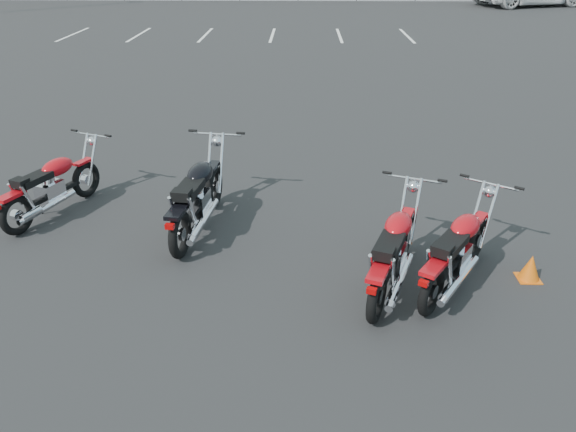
{
  "coord_description": "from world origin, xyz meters",
  "views": [
    {
      "loc": [
        0.37,
        -6.02,
        3.95
      ],
      "look_at": [
        0.2,
        0.6,
        0.65
      ],
      "focal_mm": 35.0,
      "sensor_mm": 36.0,
      "label": 1
    }
  ],
  "objects_px": {
    "motorcycle_second_black": "(198,197)",
    "motorcycle_rear_red": "(458,251)",
    "motorcycle_third_red": "(394,251)",
    "motorcycle_front_red": "(52,186)"
  },
  "relations": [
    {
      "from": "motorcycle_front_red",
      "to": "motorcycle_rear_red",
      "type": "relative_size",
      "value": 1.04
    },
    {
      "from": "motorcycle_third_red",
      "to": "motorcycle_rear_red",
      "type": "relative_size",
      "value": 1.09
    },
    {
      "from": "motorcycle_front_red",
      "to": "motorcycle_rear_red",
      "type": "bearing_deg",
      "value": -17.94
    },
    {
      "from": "motorcycle_front_red",
      "to": "motorcycle_third_red",
      "type": "distance_m",
      "value": 5.38
    },
    {
      "from": "motorcycle_second_black",
      "to": "motorcycle_third_red",
      "type": "height_order",
      "value": "motorcycle_second_black"
    },
    {
      "from": "motorcycle_second_black",
      "to": "motorcycle_rear_red",
      "type": "distance_m",
      "value": 3.73
    },
    {
      "from": "motorcycle_second_black",
      "to": "motorcycle_third_red",
      "type": "xyz_separation_m",
      "value": [
        2.66,
        -1.47,
        -0.04
      ]
    },
    {
      "from": "motorcycle_front_red",
      "to": "motorcycle_second_black",
      "type": "relative_size",
      "value": 0.88
    },
    {
      "from": "motorcycle_front_red",
      "to": "motorcycle_third_red",
      "type": "xyz_separation_m",
      "value": [
        5.02,
        -1.92,
        0.02
      ]
    },
    {
      "from": "motorcycle_second_black",
      "to": "motorcycle_rear_red",
      "type": "xyz_separation_m",
      "value": [
        3.45,
        -1.43,
        -0.05
      ]
    }
  ]
}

